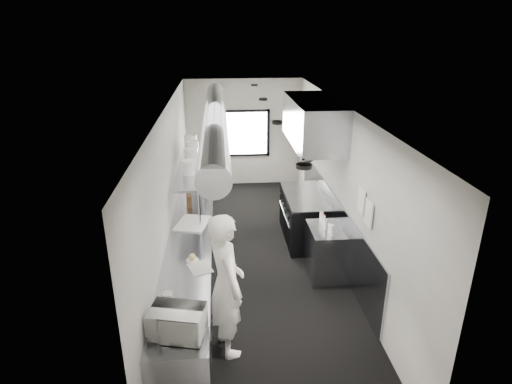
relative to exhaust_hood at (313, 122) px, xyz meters
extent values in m
cube|color=black|center=(-1.10, -0.70, -2.39)|extent=(3.00, 8.00, 0.01)
cube|color=silver|center=(-1.10, -0.70, 0.41)|extent=(3.00, 8.00, 0.01)
cube|color=beige|center=(-1.10, 3.30, -0.99)|extent=(3.00, 0.02, 2.80)
cube|color=beige|center=(-1.10, -4.70, -0.99)|extent=(3.00, 0.02, 2.80)
cube|color=beige|center=(-2.60, -0.70, -0.99)|extent=(0.02, 8.00, 2.80)
cube|color=beige|center=(0.40, -0.70, -0.99)|extent=(0.02, 8.00, 2.80)
cube|color=#9A9EA8|center=(0.38, -0.40, -1.84)|extent=(0.03, 5.50, 1.10)
cylinder|color=#919599|center=(-1.80, -0.30, 0.16)|extent=(0.40, 6.40, 0.40)
cube|color=white|center=(-1.10, 3.26, -0.99)|extent=(1.20, 0.03, 1.10)
cube|color=black|center=(-1.10, 3.28, -0.42)|extent=(1.36, 0.03, 0.08)
cube|color=black|center=(-1.10, 3.28, -1.57)|extent=(1.36, 0.03, 0.08)
cube|color=black|center=(-1.74, 3.28, -0.99)|extent=(0.08, 0.03, 1.25)
cube|color=black|center=(-0.46, 3.28, -0.99)|extent=(0.08, 0.03, 1.25)
cube|color=#9A9EA8|center=(0.00, 0.00, 0.01)|extent=(0.80, 2.20, 0.80)
cube|color=#9A9EA8|center=(-0.38, 0.00, -0.38)|extent=(0.05, 2.20, 0.05)
cube|color=black|center=(-0.08, 0.00, -0.33)|extent=(0.50, 2.10, 0.28)
cube|color=#9A9EA8|center=(-2.25, -1.20, -1.94)|extent=(0.70, 6.00, 0.90)
cube|color=#9A9EA8|center=(-2.30, 0.30, -0.84)|extent=(0.45, 3.00, 0.04)
cylinder|color=#9A9EA8|center=(-2.10, -1.10, -1.17)|extent=(0.04, 0.04, 0.66)
cylinder|color=#9A9EA8|center=(-2.10, 0.30, -1.17)|extent=(0.04, 0.04, 0.66)
cylinder|color=#9A9EA8|center=(-2.10, 1.70, -1.17)|extent=(0.04, 0.04, 0.66)
cube|color=black|center=(-0.05, 0.00, -1.94)|extent=(0.85, 1.60, 0.90)
cube|color=#9A9EA8|center=(-0.05, 0.00, -1.47)|extent=(0.85, 1.60, 0.04)
cube|color=#9A9EA8|center=(-0.46, 0.00, -1.94)|extent=(0.03, 1.55, 0.80)
cylinder|color=#9A9EA8|center=(-0.49, 0.00, -1.84)|extent=(0.03, 1.30, 0.03)
cube|color=#9A9EA8|center=(0.05, -1.40, -1.94)|extent=(0.65, 0.80, 0.90)
cube|color=#9A9EA8|center=(-2.25, 2.50, -1.94)|extent=(0.70, 1.20, 0.90)
cube|color=silver|center=(0.37, -1.90, -0.79)|extent=(0.02, 0.28, 0.38)
cube|color=silver|center=(0.37, -2.25, -0.84)|extent=(0.02, 0.28, 0.38)
imported|color=white|center=(-1.70, -3.03, -1.40)|extent=(0.67, 0.83, 1.97)
imported|color=white|center=(-2.24, -3.81, -1.33)|extent=(0.62, 0.53, 0.33)
cylinder|color=#A9B3A5|center=(-2.43, -3.16, -1.44)|extent=(0.16, 0.16, 0.09)
cylinder|color=#A9B3A5|center=(-2.38, -3.31, -1.44)|extent=(0.16, 0.16, 0.09)
cube|color=silver|center=(-2.05, -2.47, -1.49)|extent=(0.40, 0.44, 0.01)
cylinder|color=white|center=(-2.17, -2.26, -1.48)|extent=(0.24, 0.24, 0.02)
sphere|color=#D5BC6F|center=(-2.17, -2.26, -1.43)|extent=(0.10, 0.10, 0.10)
cube|color=silver|center=(-2.23, -1.02, -1.48)|extent=(0.63, 0.75, 0.02)
cube|color=#4F341B|center=(-2.33, -0.25, -1.38)|extent=(0.12, 0.21, 0.21)
cylinder|color=white|center=(-2.30, -0.37, -0.69)|extent=(0.26, 0.26, 0.26)
cylinder|color=white|center=(-2.27, 0.14, -0.66)|extent=(0.31, 0.31, 0.33)
cylinder|color=white|center=(-2.27, 0.49, -0.63)|extent=(0.33, 0.33, 0.38)
cylinder|color=white|center=(-2.33, 0.94, -0.62)|extent=(0.31, 0.31, 0.39)
cylinder|color=silver|center=(0.02, -1.66, -1.39)|extent=(0.08, 0.08, 0.19)
cylinder|color=silver|center=(0.01, -1.55, -1.41)|extent=(0.06, 0.06, 0.16)
cylinder|color=silver|center=(-0.03, -1.40, -1.41)|extent=(0.06, 0.06, 0.16)
cylinder|color=silver|center=(-0.02, -1.27, -1.40)|extent=(0.07, 0.07, 0.18)
cylinder|color=silver|center=(-0.03, -1.14, -1.40)|extent=(0.07, 0.07, 0.19)
camera|label=1|loc=(-1.71, -7.64, 1.69)|focal=29.89mm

